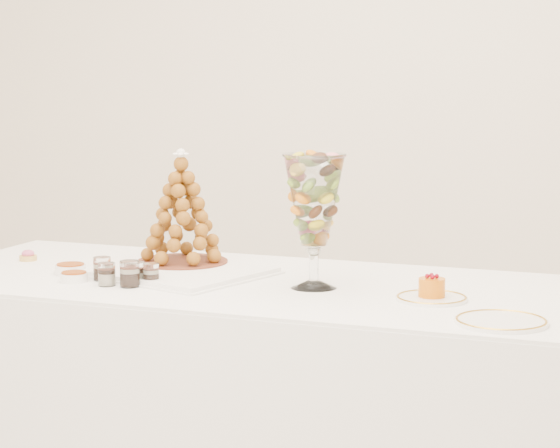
% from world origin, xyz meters
% --- Properties ---
extents(buffet_table, '(2.16, 0.92, 0.81)m').
position_xyz_m(buffet_table, '(-0.03, 0.17, 0.40)').
color(buffet_table, white).
rests_on(buffet_table, ground).
extents(lace_tray, '(0.65, 0.56, 0.02)m').
position_xyz_m(lace_tray, '(-0.35, 0.21, 0.82)').
color(lace_tray, white).
rests_on(lace_tray, buffet_table).
extents(macaron_vase, '(0.17, 0.17, 0.38)m').
position_xyz_m(macaron_vase, '(0.13, 0.14, 1.06)').
color(macaron_vase, white).
rests_on(macaron_vase, buffet_table).
extents(cake_plate, '(0.19, 0.19, 0.01)m').
position_xyz_m(cake_plate, '(0.48, 0.08, 0.81)').
color(cake_plate, white).
rests_on(cake_plate, buffet_table).
extents(spare_plate, '(0.23, 0.23, 0.01)m').
position_xyz_m(spare_plate, '(0.70, -0.13, 0.81)').
color(spare_plate, white).
rests_on(spare_plate, buffet_table).
extents(pink_tart, '(0.06, 0.06, 0.04)m').
position_xyz_m(pink_tart, '(-0.88, 0.26, 0.82)').
color(pink_tart, tan).
rests_on(pink_tart, buffet_table).
extents(verrine_a, '(0.07, 0.07, 0.07)m').
position_xyz_m(verrine_a, '(-0.49, 0.04, 0.84)').
color(verrine_a, white).
rests_on(verrine_a, buffet_table).
extents(verrine_b, '(0.05, 0.05, 0.06)m').
position_xyz_m(verrine_b, '(-0.37, 0.02, 0.84)').
color(verrine_b, white).
rests_on(verrine_b, buffet_table).
extents(verrine_c, '(0.06, 0.06, 0.06)m').
position_xyz_m(verrine_c, '(-0.32, 0.03, 0.84)').
color(verrine_c, white).
rests_on(verrine_c, buffet_table).
extents(verrine_d, '(0.06, 0.06, 0.07)m').
position_xyz_m(verrine_d, '(-0.44, -0.02, 0.84)').
color(verrine_d, white).
rests_on(verrine_d, buffet_table).
extents(verrine_e, '(0.06, 0.06, 0.08)m').
position_xyz_m(verrine_e, '(-0.37, -0.02, 0.85)').
color(verrine_e, white).
rests_on(verrine_e, buffet_table).
extents(ramekin_back, '(0.09, 0.09, 0.03)m').
position_xyz_m(ramekin_back, '(-0.63, 0.10, 0.82)').
color(ramekin_back, white).
rests_on(ramekin_back, buffet_table).
extents(ramekin_front, '(0.08, 0.08, 0.03)m').
position_xyz_m(ramekin_front, '(-0.56, -0.00, 0.82)').
color(ramekin_front, white).
rests_on(ramekin_front, buffet_table).
extents(croquembouche, '(0.28, 0.28, 0.35)m').
position_xyz_m(croquembouche, '(-0.35, 0.30, 1.00)').
color(croquembouche, brown).
rests_on(croquembouche, lace_tray).
extents(mousse_cake, '(0.07, 0.07, 0.06)m').
position_xyz_m(mousse_cake, '(0.48, 0.09, 0.84)').
color(mousse_cake, orange).
rests_on(mousse_cake, cake_plate).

